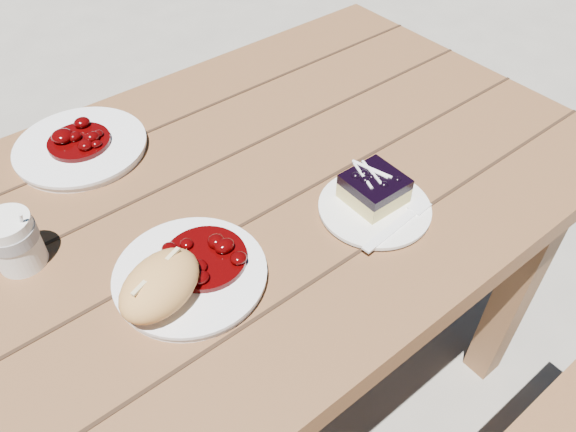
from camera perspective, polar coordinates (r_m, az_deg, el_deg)
picnic_table at (r=1.02m, az=-20.22°, el=-11.93°), size 2.00×1.55×0.75m
main_plate at (r=0.84m, az=-9.86°, el=-6.00°), size 0.22×0.22×0.02m
goulash_stew at (r=0.83m, az=-8.54°, el=-3.54°), size 0.13×0.13×0.04m
bread_roll at (r=0.78m, az=-12.88°, el=-6.84°), size 0.15×0.13×0.07m
dessert_plate at (r=0.94m, az=8.77°, el=0.74°), size 0.18×0.18×0.01m
blueberry_cake at (r=0.93m, az=8.75°, el=2.81°), size 0.09×0.09×0.05m
fork_dessert at (r=0.90m, az=10.40°, el=-1.38°), size 0.16×0.04×0.00m
coffee_cup at (r=0.92m, az=-26.04°, el=-2.34°), size 0.07×0.07×0.09m
second_plate at (r=1.12m, az=-20.28°, el=6.54°), size 0.24×0.24×0.02m
second_stew at (r=1.10m, az=-20.65°, el=7.71°), size 0.11×0.11×0.04m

